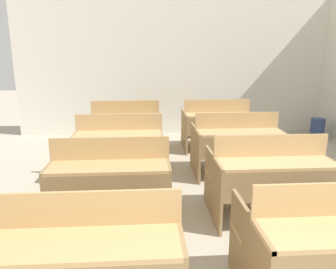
% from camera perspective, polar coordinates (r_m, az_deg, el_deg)
% --- Properties ---
extents(wall_back, '(6.42, 0.06, 2.82)m').
position_cam_1_polar(wall_back, '(6.86, 1.18, 11.86)').
color(wall_back, white).
rests_on(wall_back, ground_plane).
extents(bench_front_left, '(1.15, 0.82, 0.89)m').
position_cam_1_polar(bench_front_left, '(2.23, -13.59, -19.91)').
color(bench_front_left, olive).
rests_on(bench_front_left, ground_plane).
extents(bench_front_right, '(1.15, 0.82, 0.89)m').
position_cam_1_polar(bench_front_right, '(2.53, 26.87, -16.67)').
color(bench_front_right, olive).
rests_on(bench_front_right, ground_plane).
extents(bench_second_left, '(1.15, 0.82, 0.89)m').
position_cam_1_polar(bench_second_left, '(3.34, -9.82, -7.76)').
color(bench_second_left, olive).
rests_on(bench_second_left, ground_plane).
extents(bench_second_right, '(1.15, 0.82, 0.89)m').
position_cam_1_polar(bench_second_right, '(3.53, 17.06, -6.96)').
color(bench_second_right, '#9A7C52').
rests_on(bench_second_right, ground_plane).
extents(bench_third_left, '(1.15, 0.82, 0.89)m').
position_cam_1_polar(bench_third_left, '(4.51, -8.37, -1.89)').
color(bench_third_left, '#98794F').
rests_on(bench_third_left, ground_plane).
extents(bench_third_right, '(1.15, 0.82, 0.89)m').
position_cam_1_polar(bench_third_right, '(4.66, 11.72, -1.51)').
color(bench_third_right, '#96784E').
rests_on(bench_third_right, ground_plane).
extents(bench_back_left, '(1.15, 0.82, 0.89)m').
position_cam_1_polar(bench_back_left, '(5.69, -7.36, 1.52)').
color(bench_back_left, olive).
rests_on(bench_back_left, ground_plane).
extents(bench_back_right, '(1.15, 0.82, 0.89)m').
position_cam_1_polar(bench_back_right, '(5.83, 8.41, 1.79)').
color(bench_back_right, '#98794F').
rests_on(bench_back_right, ground_plane).
extents(wastepaper_bin, '(0.27, 0.27, 0.39)m').
position_cam_1_polar(wastepaper_bin, '(7.25, 24.58, 1.02)').
color(wastepaper_bin, '#33477A').
rests_on(wastepaper_bin, ground_plane).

